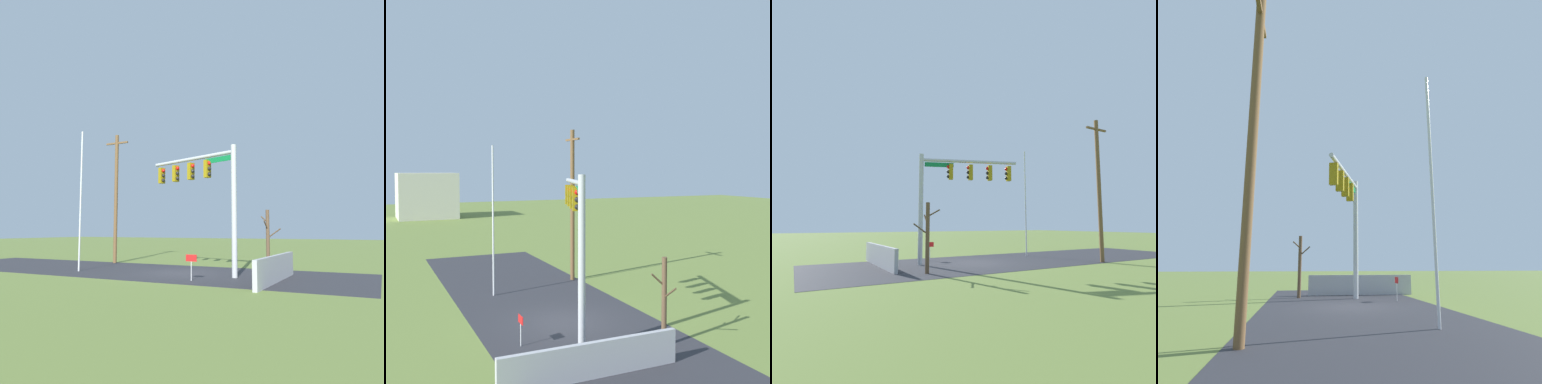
{
  "view_description": "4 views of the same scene",
  "coord_description": "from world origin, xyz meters",
  "views": [
    {
      "loc": [
        10.2,
        -19.19,
        2.4
      ],
      "look_at": [
        0.94,
        -0.46,
        4.42
      ],
      "focal_mm": 36.25,
      "sensor_mm": 36.0,
      "label": 1
    },
    {
      "loc": [
        19.23,
        -8.11,
        6.91
      ],
      "look_at": [
        0.16,
        0.6,
        5.89
      ],
      "focal_mm": 43.72,
      "sensor_mm": 36.0,
      "label": 2
    },
    {
      "loc": [
        10.19,
        16.62,
        2.41
      ],
      "look_at": [
        0.95,
        0.14,
        4.42
      ],
      "focal_mm": 28.55,
      "sensor_mm": 36.0,
      "label": 3
    },
    {
      "loc": [
        -15.63,
        2.24,
        1.87
      ],
      "look_at": [
        0.9,
        -0.06,
        5.51
      ],
      "focal_mm": 31.16,
      "sensor_mm": 36.0,
      "label": 4
    }
  ],
  "objects": [
    {
      "name": "ground_plane",
      "position": [
        0.0,
        0.0,
        0.0
      ],
      "size": [
        160.0,
        160.0,
        0.0
      ],
      "primitive_type": "plane",
      "color": "olive"
    },
    {
      "name": "road_surface",
      "position": [
        -4.0,
        0.0,
        0.01
      ],
      "size": [
        28.0,
        8.0,
        0.01
      ],
      "primitive_type": "cube",
      "color": "#2D2D33",
      "rests_on": "ground_plane"
    },
    {
      "name": "sidewalk_corner",
      "position": [
        4.45,
        -0.75,
        0.0
      ],
      "size": [
        6.0,
        6.0,
        0.01
      ],
      "primitive_type": "cube",
      "color": "#B7B5AD",
      "rests_on": "ground_plane"
    },
    {
      "name": "retaining_fence",
      "position": [
        5.68,
        -1.39,
        0.61
      ],
      "size": [
        0.2,
        6.5,
        1.22
      ],
      "primitive_type": "cube",
      "color": "#A8A8AD",
      "rests_on": "ground_plane"
    },
    {
      "name": "signal_mast",
      "position": [
        1.59,
        -0.13,
        4.84
      ],
      "size": [
        5.95,
        2.17,
        6.72
      ],
      "color": "#B2B5BA",
      "rests_on": "ground_plane"
    },
    {
      "name": "flagpole",
      "position": [
        -5.67,
        -1.81,
        4.1
      ],
      "size": [
        0.1,
        0.1,
        8.21
      ],
      "primitive_type": "cylinder",
      "color": "silver",
      "rests_on": "ground_plane"
    },
    {
      "name": "utility_pole",
      "position": [
        -7.28,
        3.62,
        4.85
      ],
      "size": [
        1.9,
        0.26,
        9.36
      ],
      "color": "brown",
      "rests_on": "ground_plane"
    },
    {
      "name": "bare_tree",
      "position": [
        4.3,
        2.4,
        1.82
      ],
      "size": [
        1.27,
        1.02,
        3.51
      ],
      "color": "brown",
      "rests_on": "ground_plane"
    },
    {
      "name": "open_sign",
      "position": [
        2.01,
        -2.7,
        0.91
      ],
      "size": [
        0.56,
        0.04,
        1.22
      ],
      "color": "silver",
      "rests_on": "ground_plane"
    }
  ]
}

